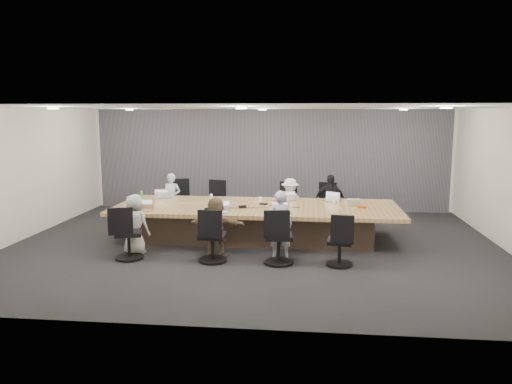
# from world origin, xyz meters

# --- Properties ---
(floor) EXTENTS (10.00, 8.00, 0.00)m
(floor) POSITION_xyz_m (0.00, 0.00, 0.00)
(floor) COLOR black
(floor) RESTS_ON ground
(ceiling) EXTENTS (10.00, 8.00, 0.00)m
(ceiling) POSITION_xyz_m (0.00, 0.00, 2.80)
(ceiling) COLOR white
(ceiling) RESTS_ON wall_back
(wall_back) EXTENTS (10.00, 0.00, 2.80)m
(wall_back) POSITION_xyz_m (0.00, 4.00, 1.40)
(wall_back) COLOR silver
(wall_back) RESTS_ON ground
(wall_front) EXTENTS (10.00, 0.00, 2.80)m
(wall_front) POSITION_xyz_m (0.00, -4.00, 1.40)
(wall_front) COLOR silver
(wall_front) RESTS_ON ground
(wall_left) EXTENTS (0.00, 8.00, 2.80)m
(wall_left) POSITION_xyz_m (-5.00, 0.00, 1.40)
(wall_left) COLOR silver
(wall_left) RESTS_ON ground
(curtain) EXTENTS (9.80, 0.04, 2.80)m
(curtain) POSITION_xyz_m (0.00, 3.92, 1.40)
(curtain) COLOR slate
(curtain) RESTS_ON ground
(conference_table) EXTENTS (6.00, 2.20, 0.74)m
(conference_table) POSITION_xyz_m (0.00, 0.50, 0.40)
(conference_table) COLOR #4A372C
(conference_table) RESTS_ON ground
(chair_0) EXTENTS (0.75, 0.75, 0.87)m
(chair_0) POSITION_xyz_m (-2.24, 2.20, 0.43)
(chair_0) COLOR black
(chair_0) RESTS_ON ground
(chair_1) EXTENTS (0.68, 0.68, 0.84)m
(chair_1) POSITION_xyz_m (-1.15, 2.20, 0.42)
(chair_1) COLOR black
(chair_1) RESTS_ON ground
(chair_2) EXTENTS (0.69, 0.69, 0.81)m
(chair_2) POSITION_xyz_m (0.66, 2.20, 0.41)
(chair_2) COLOR black
(chair_2) RESTS_ON ground
(chair_3) EXTENTS (0.62, 0.62, 0.81)m
(chair_3) POSITION_xyz_m (1.60, 2.20, 0.40)
(chair_3) COLOR black
(chair_3) RESTS_ON ground
(chair_4) EXTENTS (0.69, 0.69, 0.82)m
(chair_4) POSITION_xyz_m (-2.20, -1.20, 0.41)
(chair_4) COLOR black
(chair_4) RESTS_ON ground
(chair_5) EXTENTS (0.55, 0.55, 0.81)m
(chair_5) POSITION_xyz_m (-0.62, -1.20, 0.40)
(chair_5) COLOR black
(chair_5) RESTS_ON ground
(chair_6) EXTENTS (0.63, 0.63, 0.84)m
(chair_6) POSITION_xyz_m (0.58, -1.20, 0.42)
(chair_6) COLOR black
(chair_6) RESTS_ON ground
(chair_7) EXTENTS (0.55, 0.55, 0.74)m
(chair_7) POSITION_xyz_m (1.67, -1.20, 0.37)
(chair_7) COLOR black
(chair_7) RESTS_ON ground
(person_0) EXTENTS (0.48, 0.34, 1.24)m
(person_0) POSITION_xyz_m (-2.24, 1.85, 0.62)
(person_0) COLOR #B1CCEE
(person_0) RESTS_ON ground
(laptop_0) EXTENTS (0.36, 0.28, 0.02)m
(laptop_0) POSITION_xyz_m (-2.24, 1.30, 0.75)
(laptop_0) COLOR #B2B2B7
(laptop_0) RESTS_ON conference_table
(person_2) EXTENTS (0.82, 0.58, 1.16)m
(person_2) POSITION_xyz_m (0.66, 1.85, 0.58)
(person_2) COLOR silver
(person_2) RESTS_ON ground
(laptop_2) EXTENTS (0.33, 0.25, 0.02)m
(laptop_2) POSITION_xyz_m (0.66, 1.30, 0.75)
(laptop_2) COLOR #B2B2B7
(laptop_2) RESTS_ON conference_table
(person_3) EXTENTS (0.75, 0.33, 1.27)m
(person_3) POSITION_xyz_m (1.60, 1.85, 0.63)
(person_3) COLOR black
(person_3) RESTS_ON ground
(laptop_3) EXTENTS (0.35, 0.28, 0.02)m
(laptop_3) POSITION_xyz_m (1.60, 1.30, 0.75)
(laptop_3) COLOR #B2B2B7
(laptop_3) RESTS_ON conference_table
(person_4) EXTENTS (0.64, 0.49, 1.16)m
(person_4) POSITION_xyz_m (-2.20, -0.85, 0.58)
(person_4) COLOR #9CA49B
(person_4) RESTS_ON ground
(laptop_4) EXTENTS (0.33, 0.23, 0.02)m
(laptop_4) POSITION_xyz_m (-2.20, -0.30, 0.75)
(laptop_4) COLOR #8C6647
(laptop_4) RESTS_ON conference_table
(person_5) EXTENTS (1.09, 0.42, 1.15)m
(person_5) POSITION_xyz_m (-0.62, -0.85, 0.57)
(person_5) COLOR brown
(person_5) RESTS_ON ground
(laptop_5) EXTENTS (0.33, 0.23, 0.02)m
(laptop_5) POSITION_xyz_m (-0.62, -0.30, 0.75)
(laptop_5) COLOR #B2B2B7
(laptop_5) RESTS_ON conference_table
(person_6) EXTENTS (0.50, 0.36, 1.29)m
(person_6) POSITION_xyz_m (0.58, -0.85, 0.64)
(person_6) COLOR #9D9DAE
(person_6) RESTS_ON ground
(laptop_6) EXTENTS (0.40, 0.32, 0.02)m
(laptop_6) POSITION_xyz_m (0.58, -0.30, 0.75)
(laptop_6) COLOR #8C6647
(laptop_6) RESTS_ON conference_table
(bottle_green_left) EXTENTS (0.07, 0.07, 0.23)m
(bottle_green_left) POSITION_xyz_m (-2.65, 0.85, 0.85)
(bottle_green_left) COLOR #439951
(bottle_green_left) RESTS_ON conference_table
(bottle_green_right) EXTENTS (0.09, 0.09, 0.25)m
(bottle_green_right) POSITION_xyz_m (0.58, 0.19, 0.87)
(bottle_green_right) COLOR #439951
(bottle_green_right) RESTS_ON conference_table
(bottle_clear) EXTENTS (0.07, 0.07, 0.21)m
(bottle_clear) POSITION_xyz_m (-1.01, 0.65, 0.85)
(bottle_clear) COLOR silver
(bottle_clear) RESTS_ON conference_table
(cup_white_far) EXTENTS (0.09, 0.09, 0.11)m
(cup_white_far) POSITION_xyz_m (0.03, 0.97, 0.79)
(cup_white_far) COLOR white
(cup_white_far) RESTS_ON conference_table
(cup_white_near) EXTENTS (0.10, 0.10, 0.10)m
(cup_white_near) POSITION_xyz_m (1.67, 0.84, 0.79)
(cup_white_near) COLOR white
(cup_white_near) RESTS_ON conference_table
(mug_brown) EXTENTS (0.12, 0.12, 0.12)m
(mug_brown) POSITION_xyz_m (-2.38, 0.40, 0.80)
(mug_brown) COLOR brown
(mug_brown) RESTS_ON conference_table
(mic_left) EXTENTS (0.16, 0.11, 0.03)m
(mic_left) POSITION_xyz_m (-0.94, -0.01, 0.76)
(mic_left) COLOR black
(mic_left) RESTS_ON conference_table
(mic_right) EXTENTS (0.18, 0.15, 0.03)m
(mic_right) POSITION_xyz_m (0.14, 0.65, 0.76)
(mic_right) COLOR black
(mic_right) RESTS_ON conference_table
(stapler) EXTENTS (0.17, 0.09, 0.06)m
(stapler) POSITION_xyz_m (-0.26, 0.18, 0.77)
(stapler) COLOR black
(stapler) RESTS_ON conference_table
(canvas_bag) EXTENTS (0.30, 0.21, 0.15)m
(canvas_bag) POSITION_xyz_m (2.05, 0.68, 0.81)
(canvas_bag) COLOR tan
(canvas_bag) RESTS_ON conference_table
(snack_packet) EXTENTS (0.20, 0.14, 0.04)m
(snack_packet) POSITION_xyz_m (2.20, 0.47, 0.76)
(snack_packet) COLOR #C24705
(snack_packet) RESTS_ON conference_table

